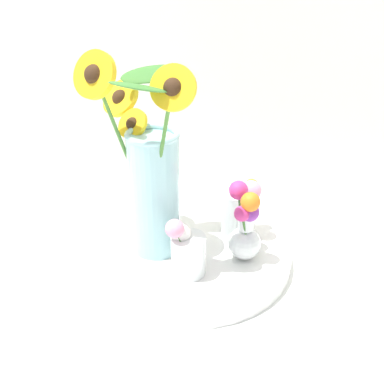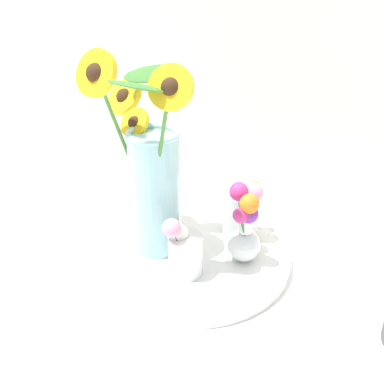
% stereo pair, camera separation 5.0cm
% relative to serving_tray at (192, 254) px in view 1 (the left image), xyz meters
% --- Properties ---
extents(ground_plane, '(6.00, 6.00, 0.00)m').
position_rel_serving_tray_xyz_m(ground_plane, '(-0.00, -0.04, -0.01)').
color(ground_plane, white).
extents(serving_tray, '(0.41, 0.41, 0.02)m').
position_rel_serving_tray_xyz_m(serving_tray, '(0.00, 0.00, 0.00)').
color(serving_tray, white).
rests_on(serving_tray, ground_plane).
extents(mason_jar_sunflowers, '(0.26, 0.22, 0.41)m').
position_rel_serving_tray_xyz_m(mason_jar_sunflowers, '(-0.08, -0.02, 0.17)').
color(mason_jar_sunflowers, '#9ED1D6').
rests_on(mason_jar_sunflowers, serving_tray).
extents(vase_small_center, '(0.07, 0.07, 0.13)m').
position_rel_serving_tray_xyz_m(vase_small_center, '(0.02, -0.08, 0.07)').
color(vase_small_center, white).
rests_on(vase_small_center, serving_tray).
extents(vase_bulb_right, '(0.08, 0.08, 0.16)m').
position_rel_serving_tray_xyz_m(vase_bulb_right, '(0.11, 0.02, 0.08)').
color(vase_bulb_right, white).
rests_on(vase_bulb_right, serving_tray).
extents(vase_small_back, '(0.08, 0.08, 0.13)m').
position_rel_serving_tray_xyz_m(vase_small_back, '(0.07, 0.10, 0.07)').
color(vase_small_back, white).
rests_on(vase_small_back, serving_tray).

